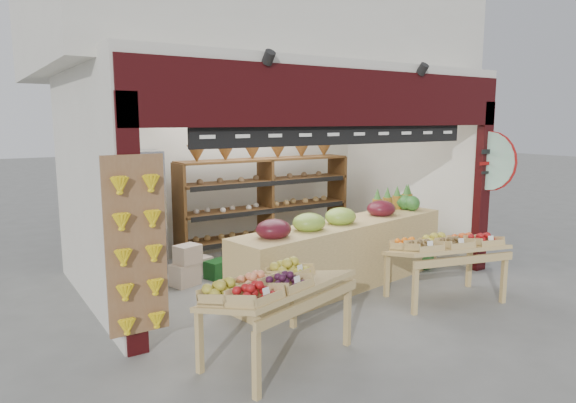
% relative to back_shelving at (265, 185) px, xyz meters
% --- Properties ---
extents(ground, '(60.00, 60.00, 0.00)m').
position_rel_back_shelving_xyz_m(ground, '(-0.37, -1.61, -1.24)').
color(ground, slate).
rests_on(ground, ground).
extents(shop_structure, '(6.36, 5.12, 5.40)m').
position_rel_back_shelving_xyz_m(shop_structure, '(-0.37, 0.01, 2.68)').
color(shop_structure, beige).
rests_on(shop_structure, ground).
extents(banana_board, '(0.60, 0.15, 1.80)m').
position_rel_back_shelving_xyz_m(banana_board, '(-3.10, -2.78, -0.13)').
color(banana_board, olive).
rests_on(banana_board, ground).
extents(gift_sign, '(0.04, 0.93, 0.92)m').
position_rel_back_shelving_xyz_m(gift_sign, '(2.38, -2.75, 0.51)').
color(gift_sign, '#A2CCB8').
rests_on(gift_sign, ground).
extents(back_shelving, '(3.24, 0.53, 1.98)m').
position_rel_back_shelving_xyz_m(back_shelving, '(0.00, 0.00, 0.00)').
color(back_shelving, brown).
rests_on(back_shelving, ground).
extents(refrigerator, '(0.80, 0.80, 1.91)m').
position_rel_back_shelving_xyz_m(refrigerator, '(-2.21, 0.22, -0.29)').
color(refrigerator, '#B0B2B7').
rests_on(refrigerator, ground).
extents(cardboard_stack, '(0.99, 0.81, 0.59)m').
position_rel_back_shelving_xyz_m(cardboard_stack, '(-1.64, -0.76, -1.03)').
color(cardboard_stack, silver).
rests_on(cardboard_stack, ground).
extents(mid_counter, '(3.82, 1.37, 1.16)m').
position_rel_back_shelving_xyz_m(mid_counter, '(0.03, -2.15, -0.73)').
color(mid_counter, '#D8B46E').
rests_on(mid_counter, ground).
extents(display_table_left, '(1.71, 1.26, 0.98)m').
position_rel_back_shelving_xyz_m(display_table_left, '(-2.06, -3.56, -0.49)').
color(display_table_left, '#D8B46E').
rests_on(display_table_left, ground).
extents(display_table_right, '(1.61, 1.15, 0.94)m').
position_rel_back_shelving_xyz_m(display_table_right, '(0.80, -3.31, -0.51)').
color(display_table_right, '#D8B46E').
rests_on(display_table_right, ground).
extents(watermelon_pile, '(0.64, 0.66, 0.50)m').
position_rel_back_shelving_xyz_m(watermelon_pile, '(1.59, -1.99, -1.05)').
color(watermelon_pile, '#1E521B').
rests_on(watermelon_pile, ground).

